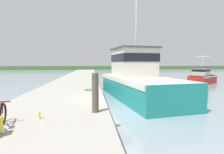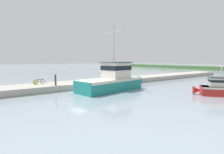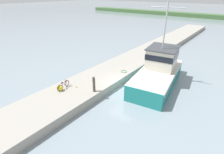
% 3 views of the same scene
% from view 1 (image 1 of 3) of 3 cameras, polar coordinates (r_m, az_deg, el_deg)
% --- Properties ---
extents(ground_plane, '(320.00, 320.00, 0.00)m').
position_cam_1_polar(ground_plane, '(9.53, 3.13, -11.16)').
color(ground_plane, '#84939E').
extents(dock_pier, '(4.52, 80.00, 0.80)m').
position_cam_1_polar(dock_pier, '(9.44, -16.57, -8.98)').
color(dock_pier, '#A39E93').
rests_on(dock_pier, ground_plane).
extents(far_shoreline, '(180.00, 5.00, 1.45)m').
position_cam_1_polar(far_shoreline, '(79.83, 16.66, 2.99)').
color(far_shoreline, '#426638').
rests_on(far_shoreline, ground_plane).
extents(fishing_boat_main, '(4.79, 11.05, 8.94)m').
position_cam_1_polar(fishing_boat_main, '(13.41, 7.96, -0.49)').
color(fishing_boat_main, teal).
rests_on(fishing_boat_main, ground_plane).
extents(boat_white_moored, '(4.57, 4.49, 4.12)m').
position_cam_1_polar(boat_white_moored, '(54.31, 8.64, 2.74)').
color(boat_white_moored, orange).
rests_on(boat_white_moored, ground_plane).
extents(boat_orange_near, '(5.29, 4.40, 3.77)m').
position_cam_1_polar(boat_orange_near, '(24.62, 27.29, -0.01)').
color(boat_orange_near, '#AD231E').
rests_on(boat_orange_near, ground_plane).
extents(mooring_post, '(0.24, 0.24, 1.42)m').
position_cam_1_polar(mooring_post, '(6.34, -5.49, -5.15)').
color(mooring_post, '#51473D').
rests_on(mooring_post, dock_pier).
extents(hose_coil, '(0.68, 0.68, 0.05)m').
position_cam_1_polar(hose_coil, '(11.60, -7.32, -4.19)').
color(hose_coil, '#197A2D').
rests_on(hose_coil, dock_pier).
extents(water_bottle_on_curb, '(0.07, 0.07, 0.22)m').
position_cam_1_polar(water_bottle_on_curb, '(6.16, -22.61, -11.51)').
color(water_bottle_on_curb, yellow).
rests_on(water_bottle_on_curb, dock_pier).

